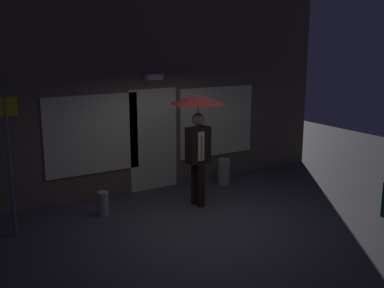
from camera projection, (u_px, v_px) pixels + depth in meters
name	position (u px, v px, depth m)	size (l,w,h in m)	color
ground_plane	(208.00, 220.00, 8.45)	(18.00, 18.00, 0.00)	#423F44
building_facade	(149.00, 87.00, 9.92)	(8.87, 0.48, 4.49)	brown
person_with_umbrella	(198.00, 122.00, 8.87)	(1.06, 1.06, 2.20)	black
street_sign_post	(9.00, 156.00, 7.53)	(0.40, 0.07, 2.43)	#595B60
sidewalk_bollard	(224.00, 172.00, 10.48)	(0.27, 0.27, 0.58)	#9E998E
sidewalk_bollard_2	(103.00, 204.00, 8.65)	(0.20, 0.20, 0.46)	#9E998E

